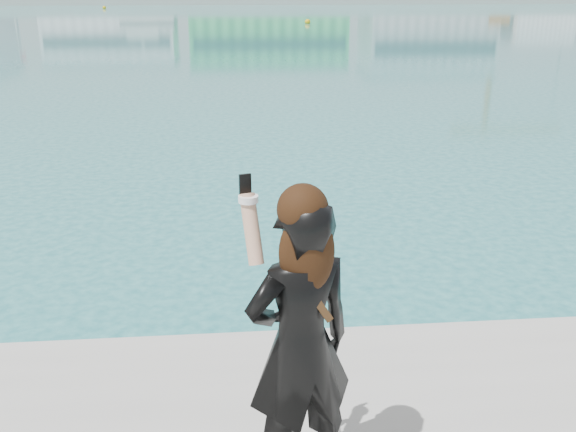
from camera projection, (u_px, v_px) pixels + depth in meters
The scene contains 3 objects.
buoy_near at pixel (308, 24), 57.93m from camera, with size 0.50×0.50×0.50m, color gold.
buoy_far at pixel (104, 9), 92.11m from camera, with size 0.50×0.50×0.50m, color gold.
woman at pixel (300, 338), 3.35m from camera, with size 0.70×0.57×1.75m.
Camera 1 is at (0.17, -3.52, 3.43)m, focal length 40.00 mm.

